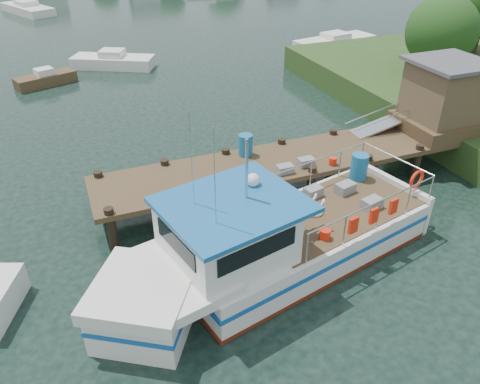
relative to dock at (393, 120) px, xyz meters
name	(u,v)px	position (x,y,z in m)	size (l,w,h in m)	color
ground_plane	(249,196)	(-6.51, -0.01, -2.24)	(160.00, 160.00, 0.00)	black
dock	(393,120)	(0.00, 0.00, 0.00)	(16.60, 3.00, 4.78)	#493722
lobster_boat	(267,245)	(-7.73, -4.30, -1.20)	(11.97, 5.64, 5.74)	silver
moored_rowboat	(46,79)	(-13.40, 17.27, -1.84)	(3.92, 2.46, 1.08)	#493722
moored_b	(113,61)	(-8.79, 19.46, -1.78)	(5.91, 4.35, 1.25)	silver
moored_c	(335,42)	(8.87, 18.55, -1.83)	(7.27, 3.58, 1.10)	silver
moored_d	(27,9)	(-14.17, 42.49, -1.77)	(5.45, 7.82, 1.27)	silver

